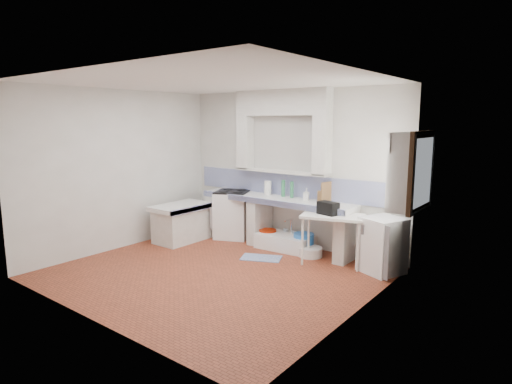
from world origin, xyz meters
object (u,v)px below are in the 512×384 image
Objects in this scene: side_table at (332,240)px; fridge at (382,245)px; stove at (233,215)px; sink at (285,242)px.

fridge reaches higher than side_table.
stove reaches higher than fridge.
sink is 1.10m from side_table.
stove is 0.90× the size of sink.
sink is at bearing -24.33° from stove.
side_table is 1.15× the size of fridge.
fridge is (1.82, -0.10, 0.30)m from sink.
stove reaches higher than sink.
stove is 1.06× the size of fridge.
fridge is (0.77, 0.12, 0.02)m from side_table.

